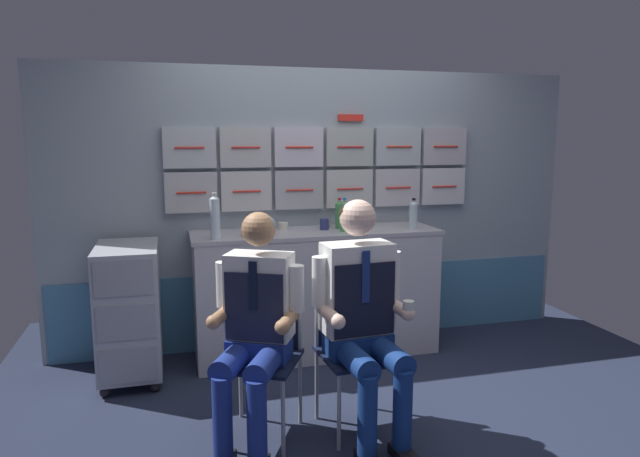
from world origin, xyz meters
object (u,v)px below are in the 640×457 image
at_px(crew_member_center, 363,308).
at_px(folding_chair_center, 351,335).
at_px(coffee_cup_spare, 283,226).
at_px(sparkling_bottle_green, 339,214).
at_px(crew_member_left, 255,320).
at_px(folding_chair_left, 265,339).
at_px(service_trolley, 129,308).

bearing_deg(crew_member_center, folding_chair_center, 94.40).
bearing_deg(coffee_cup_spare, sparkling_bottle_green, -7.23).
bearing_deg(crew_member_left, sparkling_bottle_green, 55.71).
bearing_deg(folding_chair_left, crew_member_left, -117.07).
xyz_separation_m(folding_chair_center, coffee_cup_spare, (-0.15, 1.18, 0.45)).
bearing_deg(sparkling_bottle_green, crew_member_center, -101.35).
relative_size(folding_chair_center, crew_member_center, 0.65).
distance_m(crew_member_center, sparkling_bottle_green, 1.35).
height_order(service_trolley, folding_chair_center, service_trolley).
relative_size(folding_chair_left, coffee_cup_spare, 11.51).
height_order(service_trolley, crew_member_left, crew_member_left).
bearing_deg(crew_member_left, coffee_cup_spare, 72.22).
distance_m(folding_chair_left, crew_member_left, 0.23).
bearing_deg(service_trolley, sparkling_bottle_green, 6.27).
height_order(crew_member_center, coffee_cup_spare, crew_member_center).
bearing_deg(crew_member_left, folding_chair_left, 62.93).
xyz_separation_m(folding_chair_left, crew_member_left, (-0.07, -0.14, 0.16)).
xyz_separation_m(service_trolley, coffee_cup_spare, (1.11, 0.22, 0.48)).
height_order(folding_chair_center, crew_member_center, crew_member_center).
xyz_separation_m(crew_member_center, sparkling_bottle_green, (0.26, 1.28, 0.33)).
bearing_deg(crew_member_center, coffee_cup_spare, 97.06).
bearing_deg(folding_chair_center, crew_member_left, -170.61).
xyz_separation_m(folding_chair_center, sparkling_bottle_green, (0.27, 1.13, 0.53)).
distance_m(service_trolley, crew_member_center, 1.71).
bearing_deg(crew_member_center, sparkling_bottle_green, 78.65).
distance_m(folding_chair_left, crew_member_center, 0.58).
bearing_deg(coffee_cup_spare, crew_member_left, -107.78).
distance_m(service_trolley, coffee_cup_spare, 1.23).
distance_m(folding_chair_left, coffee_cup_spare, 1.26).
relative_size(service_trolley, folding_chair_center, 1.09).
distance_m(folding_chair_left, sparkling_bottle_green, 1.42).
xyz_separation_m(sparkling_bottle_green, coffee_cup_spare, (-0.42, 0.05, -0.08)).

